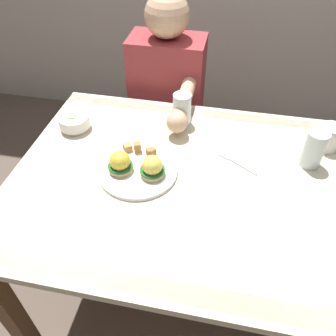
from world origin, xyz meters
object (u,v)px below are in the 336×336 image
(coffee_mug, at_px, (330,137))
(diner_person, at_px, (167,101))
(fork, at_px, (236,162))
(water_glass_near, at_px, (182,111))
(water_glass_far, at_px, (313,151))
(eggs_benedict_plate, at_px, (137,168))
(fruit_bowl, at_px, (74,122))
(dining_table, at_px, (187,201))

(coffee_mug, height_order, diner_person, diner_person)
(fork, distance_m, diner_person, 0.60)
(coffee_mug, distance_m, water_glass_near, 0.55)
(water_glass_near, relative_size, water_glass_far, 0.95)
(eggs_benedict_plate, bearing_deg, fork, 20.88)
(eggs_benedict_plate, height_order, water_glass_near, water_glass_near)
(eggs_benedict_plate, relative_size, fruit_bowl, 2.25)
(dining_table, bearing_deg, fork, 38.07)
(fruit_bowl, height_order, water_glass_far, water_glass_far)
(fork, distance_m, water_glass_far, 0.26)
(fork, height_order, diner_person, diner_person)
(fork, relative_size, water_glass_near, 1.09)
(eggs_benedict_plate, bearing_deg, water_glass_far, 16.31)
(dining_table, bearing_deg, water_glass_far, 22.01)
(fruit_bowl, distance_m, coffee_mug, 0.96)
(eggs_benedict_plate, bearing_deg, diner_person, 92.26)
(dining_table, relative_size, coffee_mug, 10.78)
(fork, xyz_separation_m, water_glass_far, (0.25, 0.04, 0.06))
(fruit_bowl, height_order, coffee_mug, coffee_mug)
(fruit_bowl, height_order, water_glass_near, water_glass_near)
(fruit_bowl, bearing_deg, dining_table, -22.06)
(eggs_benedict_plate, distance_m, fork, 0.35)
(coffee_mug, relative_size, fork, 0.80)
(fruit_bowl, relative_size, diner_person, 0.11)
(fruit_bowl, distance_m, diner_person, 0.51)
(water_glass_far, xyz_separation_m, diner_person, (-0.60, 0.44, -0.15))
(dining_table, distance_m, water_glass_far, 0.46)
(fruit_bowl, bearing_deg, fork, -7.05)
(coffee_mug, relative_size, water_glass_near, 0.87)
(diner_person, bearing_deg, coffee_mug, -26.37)
(dining_table, xyz_separation_m, fork, (0.15, 0.12, 0.11))
(dining_table, xyz_separation_m, diner_person, (-0.20, 0.60, 0.02))
(water_glass_near, bearing_deg, fruit_bowl, -163.67)
(eggs_benedict_plate, relative_size, diner_person, 0.24)
(eggs_benedict_plate, bearing_deg, coffee_mug, 22.87)
(fork, bearing_deg, fruit_bowl, 172.95)
(fork, xyz_separation_m, diner_person, (-0.35, 0.48, -0.09))
(coffee_mug, xyz_separation_m, diner_person, (-0.67, 0.33, -0.14))
(eggs_benedict_plate, distance_m, diner_person, 0.62)
(coffee_mug, height_order, water_glass_far, water_glass_far)
(eggs_benedict_plate, distance_m, water_glass_far, 0.60)
(water_glass_far, bearing_deg, fruit_bowl, 177.81)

